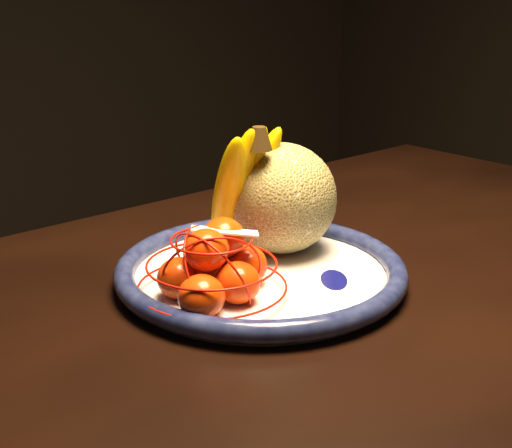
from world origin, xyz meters
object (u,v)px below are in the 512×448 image
cantaloupe (281,198)px  banana_bunch (238,184)px  dining_table (313,362)px  fruit_bowl (261,272)px  mandarin_bag (214,268)px

cantaloupe → banana_bunch: 0.06m
dining_table → fruit_bowl: 0.12m
dining_table → cantaloupe: size_ratio=11.14×
dining_table → fruit_bowl: bearing=97.5°
cantaloupe → mandarin_bag: bearing=-152.8°
fruit_bowl → cantaloupe: bearing=36.7°
mandarin_bag → cantaloupe: bearing=27.2°
dining_table → banana_bunch: 0.23m
fruit_bowl → mandarin_bag: 0.09m
dining_table → banana_bunch: (-0.01, 0.14, 0.18)m
cantaloupe → mandarin_bag: (-0.14, -0.07, -0.04)m
dining_table → mandarin_bag: mandarin_bag is taller
cantaloupe → dining_table: bearing=-108.1°
fruit_bowl → dining_table: bearing=-75.0°
fruit_bowl → cantaloupe: cantaloupe is taller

